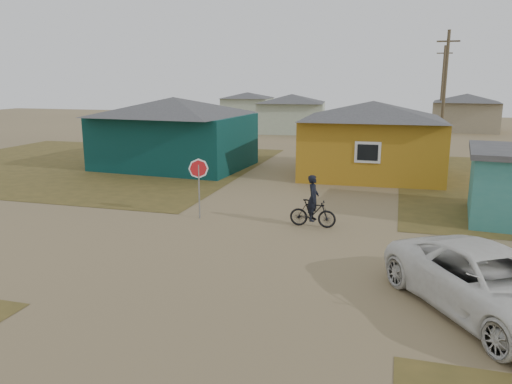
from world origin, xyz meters
TOP-DOWN VIEW (x-y plane):
  - ground at (0.00, 0.00)m, footprint 120.00×120.00m
  - grass_nw at (-14.00, 13.00)m, footprint 20.00×18.00m
  - house_teal at (-8.50, 13.50)m, footprint 8.93×7.08m
  - house_yellow at (2.50, 14.00)m, footprint 7.72×6.76m
  - house_pale_west at (-6.00, 34.00)m, footprint 7.04×6.15m
  - house_beige_east at (10.00, 40.00)m, footprint 6.95×6.05m
  - house_pale_north at (-14.00, 46.00)m, footprint 6.28×5.81m
  - utility_pole_near at (6.50, 22.00)m, footprint 1.40×0.20m
  - utility_pole_far at (7.50, 38.00)m, footprint 1.40×0.20m
  - stop_sign at (-3.02, 3.75)m, footprint 0.72×0.10m
  - cyclist at (1.15, 3.81)m, footprint 1.62×0.59m
  - vehicle at (5.94, -1.72)m, footprint 4.86×5.74m

SIDE VIEW (x-z plane):
  - ground at x=0.00m, z-range 0.00..0.00m
  - grass_nw at x=-14.00m, z-range 0.00..0.01m
  - cyclist at x=1.15m, z-range -0.25..1.57m
  - vehicle at x=5.94m, z-range 0.00..1.46m
  - stop_sign at x=-3.02m, z-range 0.54..2.76m
  - house_pale_north at x=-14.00m, z-range 0.05..3.45m
  - house_pale_west at x=-6.00m, z-range 0.06..3.66m
  - house_beige_east at x=10.00m, z-range 0.06..3.66m
  - house_yellow at x=2.50m, z-range 0.05..3.95m
  - house_teal at x=-8.50m, z-range 0.05..4.05m
  - utility_pole_near at x=6.50m, z-range 0.14..8.14m
  - utility_pole_far at x=7.50m, z-range 0.14..8.14m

